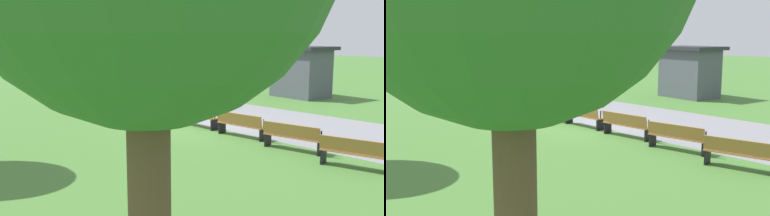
% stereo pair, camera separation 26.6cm
% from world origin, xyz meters
% --- Properties ---
extents(ground_plane, '(120.00, 120.00, 0.00)m').
position_xyz_m(ground_plane, '(0.00, 0.00, 0.00)').
color(ground_plane, '#477A33').
extents(path_paving, '(28.83, 5.70, 0.01)m').
position_xyz_m(path_paving, '(0.00, 3.12, 0.00)').
color(path_paving, gray).
rests_on(path_paving, ground).
extents(bench_0, '(2.03, 0.86, 0.89)m').
position_xyz_m(bench_0, '(-7.18, -0.80, 0.48)').
color(bench_0, '#996633').
rests_on(bench_0, ground).
extents(bench_1, '(2.02, 0.74, 0.89)m').
position_xyz_m(bench_1, '(-4.80, -0.40, 0.48)').
color(bench_1, '#996633').
rests_on(bench_1, ground).
extents(bench_2, '(2.00, 0.61, 0.89)m').
position_xyz_m(bench_2, '(-2.41, -0.15, 0.48)').
color(bench_2, '#996633').
rests_on(bench_2, ground).
extents(bench_3, '(1.97, 0.47, 0.89)m').
position_xyz_m(bench_3, '(-0.00, -0.07, 0.48)').
color(bench_3, '#996633').
rests_on(bench_3, ground).
extents(bench_4, '(2.00, 0.61, 0.89)m').
position_xyz_m(bench_4, '(2.41, -0.15, 0.48)').
color(bench_4, '#996633').
rests_on(bench_4, ground).
extents(bench_5, '(2.02, 0.74, 0.89)m').
position_xyz_m(bench_5, '(4.80, -0.40, 0.48)').
color(bench_5, '#996633').
rests_on(bench_5, ground).
extents(bench_6, '(2.03, 0.86, 0.89)m').
position_xyz_m(bench_6, '(7.18, -0.80, 0.48)').
color(bench_6, '#996633').
rests_on(bench_6, ground).
extents(person_seated, '(0.37, 0.55, 1.20)m').
position_xyz_m(person_seated, '(-4.85, -0.24, 0.64)').
color(person_seated, navy).
rests_on(person_seated, ground).
extents(lamp_post, '(0.32, 0.32, 3.95)m').
position_xyz_m(lamp_post, '(-5.98, 1.29, 2.75)').
color(lamp_post, black).
rests_on(lamp_post, ground).
extents(trash_bin, '(0.43, 0.43, 0.83)m').
position_xyz_m(trash_bin, '(-8.82, -0.58, 0.42)').
color(trash_bin, black).
rests_on(trash_bin, ground).
extents(kiosk, '(3.79, 2.97, 2.98)m').
position_xyz_m(kiosk, '(-2.27, 10.45, 1.53)').
color(kiosk, '#4C515B').
rests_on(kiosk, ground).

